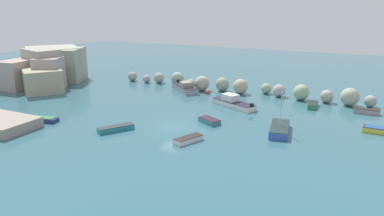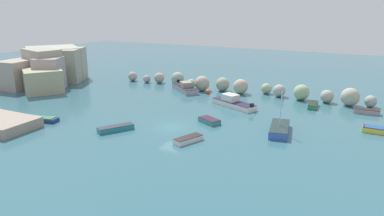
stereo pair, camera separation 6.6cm
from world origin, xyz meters
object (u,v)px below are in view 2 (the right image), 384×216
object	(u,v)px
moored_boat_5	(185,88)
moored_boat_6	(116,128)
stone_dock	(2,123)
moored_boat_0	(367,111)
moored_boat_7	(209,121)
moored_boat_2	(379,130)
moored_boat_1	(233,102)
moored_boat_3	(279,129)
channel_buoy	(208,92)
moored_boat_10	(313,105)
moored_boat_4	(41,119)
moored_boat_8	(188,139)

from	to	relation	value
moored_boat_5	moored_boat_6	xyz separation A→B (m)	(2.52, -20.48, -0.26)
stone_dock	moored_boat_6	size ratio (longest dim) A/B	1.85
moored_boat_0	moored_boat_7	distance (m)	20.76
moored_boat_2	moored_boat_0	bearing A→B (deg)	101.85
stone_dock	moored_boat_5	distance (m)	27.49
moored_boat_1	moored_boat_2	distance (m)	18.25
moored_boat_3	moored_boat_5	bearing A→B (deg)	-134.87
moored_boat_3	moored_boat_5	distance (m)	22.61
channel_buoy	moored_boat_10	size ratio (longest dim) A/B	0.21
moored_boat_7	moored_boat_4	bearing A→B (deg)	-127.05
moored_boat_5	moored_boat_8	xyz separation A→B (m)	(11.24, -19.66, -0.28)
moored_boat_6	moored_boat_7	world-z (taller)	moored_boat_6
moored_boat_0	moored_boat_8	xyz separation A→B (m)	(-15.65, -19.32, -0.06)
moored_boat_2	moored_boat_4	size ratio (longest dim) A/B	0.74
moored_boat_1	moored_boat_0	bearing A→B (deg)	-140.51
moored_boat_4	moored_boat_10	xyz separation A→B (m)	(27.94, 21.65, 0.05)
moored_boat_1	moored_boat_3	distance (m)	11.31
moored_boat_4	moored_boat_7	size ratio (longest dim) A/B	1.47
moored_boat_0	moored_boat_7	world-z (taller)	moored_boat_0
moored_boat_10	channel_buoy	bearing A→B (deg)	84.26
channel_buoy	moored_boat_4	bearing A→B (deg)	-118.44
moored_boat_3	moored_boat_6	distance (m)	18.04
moored_boat_1	moored_boat_5	world-z (taller)	moored_boat_1
channel_buoy	moored_boat_6	distance (m)	20.48
moored_boat_6	moored_boat_7	distance (m)	10.87
channel_buoy	moored_boat_4	size ratio (longest dim) A/B	0.16
moored_boat_3	moored_boat_0	bearing A→B (deg)	135.55
moored_boat_1	moored_boat_2	xyz separation A→B (m)	(18.07, -2.58, -0.23)
moored_boat_0	moored_boat_10	bearing A→B (deg)	178.50
moored_boat_5	moored_boat_0	bearing A→B (deg)	40.13
moored_boat_1	moored_boat_4	world-z (taller)	moored_boat_1
moored_boat_8	moored_boat_10	size ratio (longest dim) A/B	1.00
moored_boat_2	moored_boat_1	bearing A→B (deg)	172.03
moored_boat_0	moored_boat_7	size ratio (longest dim) A/B	1.01
moored_boat_1	moored_boat_7	xyz separation A→B (m)	(0.23, -8.09, -0.28)
moored_boat_4	moored_boat_10	world-z (taller)	moored_boat_10
moored_boat_2	moored_boat_7	xyz separation A→B (m)	(-17.84, -5.51, -0.05)
moored_boat_3	moored_boat_8	size ratio (longest dim) A/B	1.62
moored_boat_6	moored_boat_3	bearing A→B (deg)	146.78
channel_buoy	moored_boat_1	xyz separation A→B (m)	(6.15, -5.01, 0.21)
moored_boat_0	moored_boat_1	world-z (taller)	moored_boat_1
channel_buoy	moored_boat_0	size ratio (longest dim) A/B	0.23
moored_boat_0	moored_boat_2	bearing A→B (deg)	-80.12
moored_boat_0	moored_boat_6	distance (m)	31.62
moored_boat_10	moored_boat_7	bearing A→B (deg)	138.28
moored_boat_6	moored_boat_7	bearing A→B (deg)	163.22
moored_boat_2	moored_boat_8	size ratio (longest dim) A/B	0.98
moored_boat_3	moored_boat_1	bearing A→B (deg)	-142.79
moored_boat_7	moored_boat_6	bearing A→B (deg)	-110.65
moored_boat_5	channel_buoy	bearing A→B (deg)	39.94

